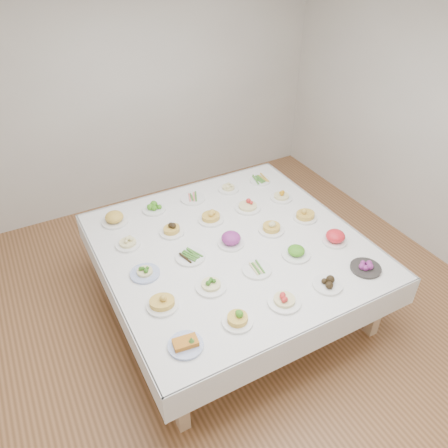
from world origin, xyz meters
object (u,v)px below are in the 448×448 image
display_table (232,249)px  dish_0 (185,342)px  dish_24 (260,179)px  dish_12 (231,239)px

display_table → dish_0: (-0.84, -0.84, 0.11)m
display_table → dish_24: (0.83, 0.83, 0.09)m
dish_0 → dish_12: 1.19m
dish_12 → dish_24: size_ratio=1.04×
dish_0 → dish_24: bearing=45.0°
display_table → dish_24: bearing=45.0°
display_table → dish_24: size_ratio=10.17×
dish_0 → dish_12: dish_12 is taller
dish_24 → dish_0: bearing=-135.0°
dish_24 → dish_12: bearing=-135.4°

